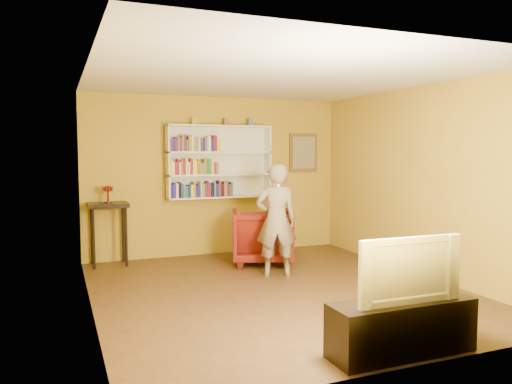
{
  "coord_description": "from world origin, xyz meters",
  "views": [
    {
      "loc": [
        -2.59,
        -5.72,
        1.79
      ],
      "look_at": [
        0.02,
        0.75,
        1.21
      ],
      "focal_mm": 35.0,
      "sensor_mm": 36.0,
      "label": 1
    }
  ],
  "objects_px": {
    "bookshelf": "(218,162)",
    "person": "(276,220)",
    "ruby_lustre": "(108,190)",
    "armchair": "(262,236)",
    "tv_cabinet": "(402,327)",
    "console_table": "(108,214)",
    "television": "(403,268)"
  },
  "relations": [
    {
      "from": "bookshelf",
      "to": "person",
      "type": "height_order",
      "value": "bookshelf"
    },
    {
      "from": "ruby_lustre",
      "to": "armchair",
      "type": "height_order",
      "value": "ruby_lustre"
    },
    {
      "from": "tv_cabinet",
      "to": "console_table",
      "type": "bearing_deg",
      "value": 114.35
    },
    {
      "from": "tv_cabinet",
      "to": "armchair",
      "type": "bearing_deg",
      "value": 86.44
    },
    {
      "from": "console_table",
      "to": "armchair",
      "type": "xyz_separation_m",
      "value": [
        2.27,
        -0.75,
        -0.38
      ]
    },
    {
      "from": "bookshelf",
      "to": "console_table",
      "type": "xyz_separation_m",
      "value": [
        -1.84,
        -0.16,
        -0.78
      ]
    },
    {
      "from": "person",
      "to": "tv_cabinet",
      "type": "distance_m",
      "value": 2.98
    },
    {
      "from": "console_table",
      "to": "tv_cabinet",
      "type": "xyz_separation_m",
      "value": [
        2.04,
        -4.5,
        -0.57
      ]
    },
    {
      "from": "television",
      "to": "bookshelf",
      "type": "bearing_deg",
      "value": 93.57
    },
    {
      "from": "bookshelf",
      "to": "television",
      "type": "height_order",
      "value": "bookshelf"
    },
    {
      "from": "console_table",
      "to": "person",
      "type": "xyz_separation_m",
      "value": [
        2.14,
        -1.58,
        -0.01
      ]
    },
    {
      "from": "armchair",
      "to": "tv_cabinet",
      "type": "height_order",
      "value": "armchair"
    },
    {
      "from": "ruby_lustre",
      "to": "armchair",
      "type": "xyz_separation_m",
      "value": [
        2.27,
        -0.75,
        -0.74
      ]
    },
    {
      "from": "armchair",
      "to": "ruby_lustre",
      "type": "bearing_deg",
      "value": 0.73
    },
    {
      "from": "ruby_lustre",
      "to": "tv_cabinet",
      "type": "bearing_deg",
      "value": -65.65
    },
    {
      "from": "bookshelf",
      "to": "console_table",
      "type": "relative_size",
      "value": 1.84
    },
    {
      "from": "bookshelf",
      "to": "tv_cabinet",
      "type": "relative_size",
      "value": 1.34
    },
    {
      "from": "armchair",
      "to": "person",
      "type": "height_order",
      "value": "person"
    },
    {
      "from": "bookshelf",
      "to": "television",
      "type": "bearing_deg",
      "value": -87.64
    },
    {
      "from": "ruby_lustre",
      "to": "bookshelf",
      "type": "bearing_deg",
      "value": 4.94
    },
    {
      "from": "bookshelf",
      "to": "ruby_lustre",
      "type": "relative_size",
      "value": 6.71
    },
    {
      "from": "armchair",
      "to": "tv_cabinet",
      "type": "xyz_separation_m",
      "value": [
        -0.23,
        -3.75,
        -0.19
      ]
    },
    {
      "from": "console_table",
      "to": "person",
      "type": "bearing_deg",
      "value": -36.38
    },
    {
      "from": "console_table",
      "to": "television",
      "type": "distance_m",
      "value": 4.94
    },
    {
      "from": "console_table",
      "to": "tv_cabinet",
      "type": "relative_size",
      "value": 0.73
    },
    {
      "from": "console_table",
      "to": "person",
      "type": "height_order",
      "value": "person"
    },
    {
      "from": "person",
      "to": "tv_cabinet",
      "type": "xyz_separation_m",
      "value": [
        -0.11,
        -2.92,
        -0.56
      ]
    },
    {
      "from": "console_table",
      "to": "armchair",
      "type": "distance_m",
      "value": 2.42
    },
    {
      "from": "ruby_lustre",
      "to": "armchair",
      "type": "relative_size",
      "value": 0.28
    },
    {
      "from": "ruby_lustre",
      "to": "television",
      "type": "relative_size",
      "value": 0.27
    },
    {
      "from": "armchair",
      "to": "tv_cabinet",
      "type": "bearing_deg",
      "value": 105.4
    },
    {
      "from": "console_table",
      "to": "ruby_lustre",
      "type": "distance_m",
      "value": 0.36
    }
  ]
}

